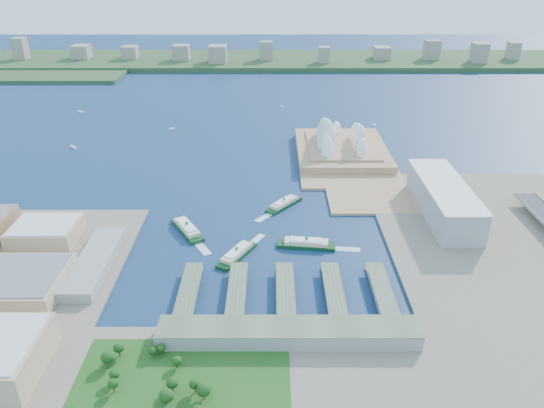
{
  "coord_description": "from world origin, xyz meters",
  "views": [
    {
      "loc": [
        2.13,
        -456.89,
        274.06
      ],
      "look_at": [
        2.49,
        73.97,
        18.0
      ],
      "focal_mm": 35.0,
      "sensor_mm": 36.0,
      "label": 1
    }
  ],
  "objects_px": {
    "opera_house": "(342,134)",
    "ferry_c": "(237,252)",
    "ferry_d": "(306,242)",
    "ferry_b": "(284,202)",
    "ferry_a": "(187,227)",
    "toaster_building": "(443,200)"
  },
  "relations": [
    {
      "from": "toaster_building",
      "to": "ferry_c",
      "type": "distance_m",
      "value": 244.46
    },
    {
      "from": "ferry_b",
      "to": "ferry_c",
      "type": "xyz_separation_m",
      "value": [
        -49.17,
        -114.35,
        0.15
      ]
    },
    {
      "from": "ferry_a",
      "to": "ferry_b",
      "type": "bearing_deg",
      "value": 0.54
    },
    {
      "from": "opera_house",
      "to": "ferry_a",
      "type": "distance_m",
      "value": 306.98
    },
    {
      "from": "opera_house",
      "to": "ferry_c",
      "type": "bearing_deg",
      "value": -115.43
    },
    {
      "from": "toaster_building",
      "to": "ferry_b",
      "type": "relative_size",
      "value": 2.85
    },
    {
      "from": "toaster_building",
      "to": "ferry_d",
      "type": "bearing_deg",
      "value": -156.36
    },
    {
      "from": "opera_house",
      "to": "toaster_building",
      "type": "distance_m",
      "value": 219.62
    },
    {
      "from": "ferry_c",
      "to": "ferry_d",
      "type": "bearing_deg",
      "value": -135.78
    },
    {
      "from": "opera_house",
      "to": "ferry_d",
      "type": "xyz_separation_m",
      "value": [
        -67.58,
        -268.97,
        -26.4
      ]
    },
    {
      "from": "opera_house",
      "to": "ferry_b",
      "type": "distance_m",
      "value": 197.19
    },
    {
      "from": "ferry_d",
      "to": "opera_house",
      "type": "bearing_deg",
      "value": -7.04
    },
    {
      "from": "ferry_d",
      "to": "ferry_c",
      "type": "bearing_deg",
      "value": 112.87
    },
    {
      "from": "toaster_building",
      "to": "ferry_d",
      "type": "distance_m",
      "value": 172.66
    },
    {
      "from": "opera_house",
      "to": "ferry_c",
      "type": "xyz_separation_m",
      "value": [
        -137.29,
        -288.7,
        -26.7
      ]
    },
    {
      "from": "toaster_building",
      "to": "ferry_d",
      "type": "height_order",
      "value": "toaster_building"
    },
    {
      "from": "opera_house",
      "to": "ferry_b",
      "type": "xyz_separation_m",
      "value": [
        -88.12,
        -174.35,
        -26.85
      ]
    },
    {
      "from": "ferry_a",
      "to": "ferry_c",
      "type": "height_order",
      "value": "ferry_a"
    },
    {
      "from": "ferry_a",
      "to": "ferry_c",
      "type": "relative_size",
      "value": 1.07
    },
    {
      "from": "ferry_c",
      "to": "ferry_b",
      "type": "bearing_deg",
      "value": -84.85
    },
    {
      "from": "ferry_c",
      "to": "ferry_d",
      "type": "relative_size",
      "value": 0.95
    },
    {
      "from": "toaster_building",
      "to": "ferry_b",
      "type": "bearing_deg",
      "value": 171.8
    }
  ]
}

